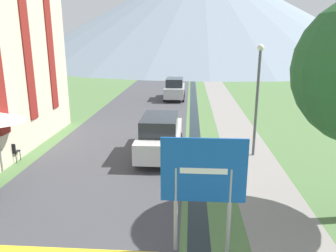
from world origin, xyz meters
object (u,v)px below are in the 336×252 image
object	(u,v)px
parked_car_near	(160,135)
parked_car_far	(175,89)
cafe_chair_far_right	(13,151)
cafe_chair_far_left	(4,150)
streetlamp	(258,91)
road_sign	(203,179)

from	to	relation	value
parked_car_near	parked_car_far	world-z (taller)	same
cafe_chair_far_right	cafe_chair_far_left	world-z (taller)	same
parked_car_far	cafe_chair_far_left	distance (m)	16.54
parked_car_near	streetlamp	world-z (taller)	streetlamp
road_sign	streetlamp	bearing A→B (deg)	70.29
parked_car_far	streetlamp	bearing A→B (deg)	-72.81
road_sign	parked_car_near	size ratio (longest dim) A/B	0.64
road_sign	parked_car_far	xyz separation A→B (m)	(-1.68, 20.74, -1.02)
cafe_chair_far_right	cafe_chair_far_left	distance (m)	0.41
parked_car_far	streetlamp	world-z (taller)	streetlamp
road_sign	cafe_chair_far_right	distance (m)	9.62
road_sign	cafe_chair_far_left	bearing A→B (deg)	145.88
road_sign	streetlamp	distance (m)	7.60
road_sign	parked_car_far	bearing A→B (deg)	94.63
streetlamp	cafe_chair_far_right	bearing A→B (deg)	-171.09
parked_car_near	streetlamp	bearing A→B (deg)	2.96
parked_car_far	cafe_chair_far_right	distance (m)	16.44
road_sign	parked_car_far	distance (m)	20.84
parked_car_near	cafe_chair_far_left	size ratio (longest dim) A/B	5.40
parked_car_far	streetlamp	xyz separation A→B (m)	(4.22, -13.65, 2.00)
cafe_chair_far_right	streetlamp	bearing A→B (deg)	-7.55
road_sign	parked_car_near	bearing A→B (deg)	103.49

